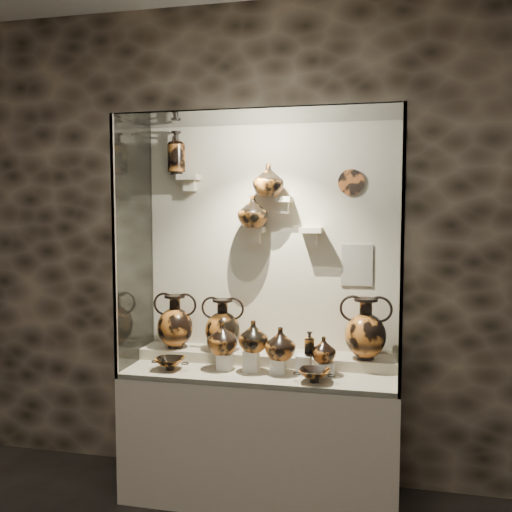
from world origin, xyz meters
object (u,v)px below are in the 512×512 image
at_px(jug_a, 222,338).
at_px(ovoid_vase_b, 268,180).
at_px(amphora_right, 366,328).
at_px(kylix_right, 314,374).
at_px(lekythos_tall, 176,150).
at_px(amphora_mid, 223,325).
at_px(jug_b, 253,336).
at_px(kylix_left, 170,362).
at_px(jug_c, 280,343).
at_px(ovoid_vase_a, 253,211).
at_px(amphora_left, 175,321).
at_px(lekythos_small, 309,342).
at_px(jug_e, 324,349).

bearing_deg(jug_a, ovoid_vase_b, 22.30).
distance_m(amphora_right, kylix_right, 0.48).
height_order(kylix_right, lekythos_tall, lekythos_tall).
bearing_deg(jug_a, amphora_right, -10.56).
bearing_deg(ovoid_vase_b, amphora_mid, 169.14).
bearing_deg(jug_b, ovoid_vase_b, 94.77).
height_order(jug_b, kylix_left, jug_b).
distance_m(jug_c, ovoid_vase_a, 0.87).
distance_m(jug_c, lekythos_tall, 1.46).
relative_size(amphora_left, amphora_right, 0.94).
xyz_separation_m(amphora_left, kylix_right, (0.99, -0.34, -0.20)).
bearing_deg(ovoid_vase_b, ovoid_vase_a, 159.45).
relative_size(amphora_mid, lekythos_small, 2.08).
bearing_deg(amphora_right, amphora_mid, -173.80).
bearing_deg(amphora_mid, ovoid_vase_b, 9.65).
height_order(amphora_mid, ovoid_vase_b, ovoid_vase_b).
bearing_deg(ovoid_vase_b, amphora_right, -24.72).
height_order(amphora_left, jug_e, amphora_left).
bearing_deg(lekythos_tall, amphora_right, -14.36).
bearing_deg(jug_a, jug_c, -24.45).
height_order(amphora_left, jug_a, amphora_left).
distance_m(amphora_left, ovoid_vase_a, 0.91).
xyz_separation_m(amphora_mid, kylix_right, (0.65, -0.33, -0.20)).
xyz_separation_m(jug_b, lekythos_tall, (-0.60, 0.29, 1.18)).
height_order(jug_c, lekythos_small, same).
relative_size(amphora_mid, jug_e, 2.22).
relative_size(lekythos_tall, ovoid_vase_a, 1.58).
xyz_separation_m(kylix_right, ovoid_vase_a, (-0.46, 0.38, 0.94)).
height_order(amphora_right, kylix_right, amphora_right).
relative_size(amphora_right, ovoid_vase_a, 1.87).
bearing_deg(jug_b, lekythos_small, 14.88).
distance_m(kylix_left, ovoid_vase_b, 1.32).
distance_m(jug_a, kylix_right, 0.63).
relative_size(jug_e, lekythos_tall, 0.48).
xyz_separation_m(jug_c, kylix_left, (-0.69, -0.07, -0.14)).
bearing_deg(ovoid_vase_b, jug_b, -118.62).
distance_m(kylix_right, ovoid_vase_b, 1.26).
height_order(amphora_left, lekythos_tall, lekythos_tall).
bearing_deg(jug_c, ovoid_vase_a, 150.97).
bearing_deg(amphora_right, lekythos_tall, -177.36).
distance_m(jug_c, ovoid_vase_b, 1.04).
bearing_deg(amphora_left, jug_a, -47.41).
xyz_separation_m(amphora_mid, kylix_left, (-0.26, -0.28, -0.20)).
bearing_deg(jug_c, jug_b, -161.32).
height_order(amphora_right, jug_e, amphora_right).
xyz_separation_m(jug_e, kylix_left, (-0.95, -0.10, -0.11)).
relative_size(amphora_right, jug_b, 2.02).
xyz_separation_m(jug_e, ovoid_vase_b, (-0.39, 0.22, 1.03)).
height_order(jug_a, kylix_left, jug_a).
xyz_separation_m(jug_a, kylix_right, (0.60, -0.14, -0.15)).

